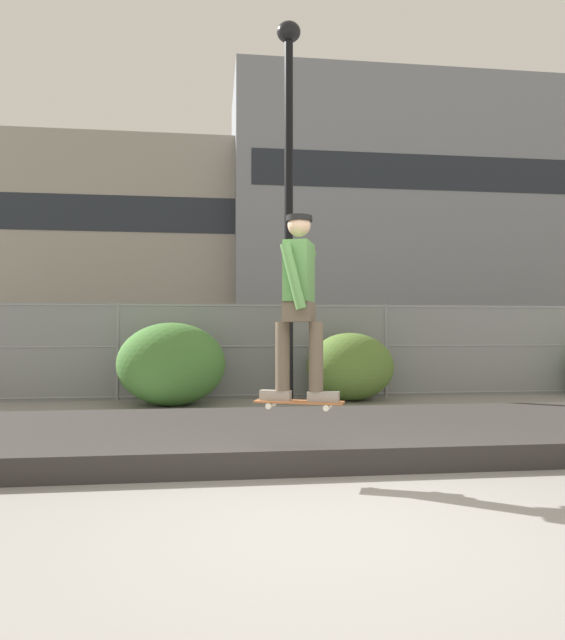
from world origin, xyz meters
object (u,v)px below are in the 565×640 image
Objects in this scene: street_lamp at (289,166)px; shrub_left at (171,364)px; skater at (299,295)px; skateboard at (299,402)px; parked_car_near at (116,352)px; shrub_center at (350,367)px.

street_lamp is 4.18m from shrub_left.
skateboard is at bearing 0.00° from skater.
skater is 0.37× the size of parked_car_near.
shrub_center is (4.82, -2.99, -0.20)m from parked_car_near.
shrub_left is (1.51, -3.31, -0.10)m from parked_car_near.
skateboard is at bearing -73.50° from shrub_left.
street_lamp reaches higher than shrub_center.
shrub_left is at bearing 106.50° from skater.
shrub_center is at bearing 5.47° from shrub_left.
shrub_center is at bearing -31.84° from parked_car_near.
skater is at bearing 180.00° from skateboard.
skater is 8.97m from parked_car_near.
parked_car_near is (-3.02, 8.41, -0.81)m from skater.
skateboard is at bearing -108.44° from shrub_center.
skater is at bearing -73.50° from shrub_left.
street_lamp is (0.59, 5.14, 2.69)m from skater.
skater is 5.83m from street_lamp.
street_lamp is 1.54× the size of parked_car_near.
street_lamp is (0.59, 5.14, 3.66)m from skateboard.
shrub_center is (1.21, 0.27, -3.70)m from street_lamp.
street_lamp is at bearing 83.43° from skater.
shrub_center is (1.80, 5.41, -1.01)m from skater.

